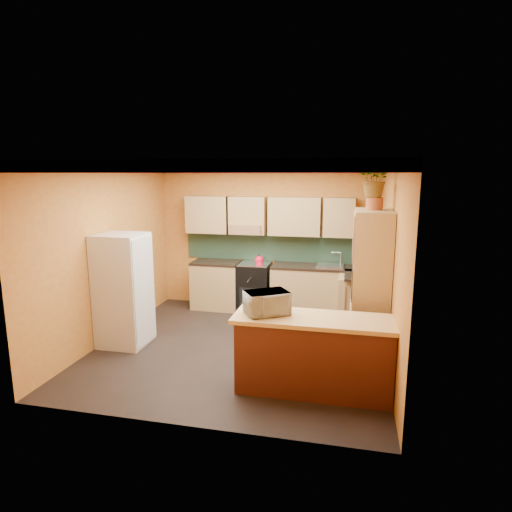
{
  "coord_description": "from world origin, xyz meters",
  "views": [
    {
      "loc": [
        1.55,
        -5.86,
        2.57
      ],
      "look_at": [
        0.15,
        0.45,
        1.32
      ],
      "focal_mm": 30.0,
      "sensor_mm": 36.0,
      "label": 1
    }
  ],
  "objects": [
    {
      "name": "room_shell",
      "position": [
        0.02,
        0.28,
        2.09
      ],
      "size": [
        4.24,
        4.24,
        2.72
      ],
      "color": "black",
      "rests_on": "ground"
    },
    {
      "name": "base_cabinets_back",
      "position": [
        0.45,
        1.8,
        0.44
      ],
      "size": [
        3.65,
        0.6,
        0.88
      ],
      "primitive_type": "cube",
      "color": "tan",
      "rests_on": "ground"
    },
    {
      "name": "countertop_back",
      "position": [
        0.45,
        1.8,
        0.9
      ],
      "size": [
        3.65,
        0.62,
        0.04
      ],
      "primitive_type": "cube",
      "color": "black",
      "rests_on": "base_cabinets_back"
    },
    {
      "name": "stove",
      "position": [
        -0.18,
        1.8,
        0.46
      ],
      "size": [
        0.58,
        0.58,
        0.91
      ],
      "primitive_type": "cube",
      "color": "black",
      "rests_on": "ground"
    },
    {
      "name": "kettle",
      "position": [
        -0.08,
        1.75,
        1.0
      ],
      "size": [
        0.22,
        0.22,
        0.18
      ],
      "primitive_type": null,
      "rotation": [
        0.0,
        0.0,
        -0.4
      ],
      "color": "red",
      "rests_on": "stove"
    },
    {
      "name": "sink",
      "position": [
        1.22,
        1.8,
        0.94
      ],
      "size": [
        0.48,
        0.4,
        0.03
      ],
      "primitive_type": "cube",
      "color": "silver",
      "rests_on": "countertop_back"
    },
    {
      "name": "base_cabinets_right",
      "position": [
        1.8,
        1.27,
        0.44
      ],
      "size": [
        0.6,
        0.8,
        0.88
      ],
      "primitive_type": "cube",
      "color": "tan",
      "rests_on": "ground"
    },
    {
      "name": "countertop_right",
      "position": [
        1.8,
        1.27,
        0.9
      ],
      "size": [
        0.62,
        0.8,
        0.04
      ],
      "primitive_type": "cube",
      "color": "black",
      "rests_on": "base_cabinets_right"
    },
    {
      "name": "fridge",
      "position": [
        -1.75,
        -0.23,
        0.85
      ],
      "size": [
        0.68,
        0.66,
        1.7
      ],
      "primitive_type": "cube",
      "color": "silver",
      "rests_on": "ground"
    },
    {
      "name": "pantry",
      "position": [
        1.85,
        -0.04,
        1.05
      ],
      "size": [
        0.48,
        0.9,
        2.1
      ],
      "primitive_type": "cube",
      "color": "tan",
      "rests_on": "ground"
    },
    {
      "name": "fern_pot",
      "position": [
        1.85,
        0.01,
        2.18
      ],
      "size": [
        0.22,
        0.22,
        0.16
      ],
      "primitive_type": "cylinder",
      "color": "brown",
      "rests_on": "pantry"
    },
    {
      "name": "fern",
      "position": [
        1.85,
        0.01,
        2.51
      ],
      "size": [
        0.47,
        0.41,
        0.49
      ],
      "primitive_type": "imported",
      "rotation": [
        0.0,
        0.0,
        -0.05
      ],
      "color": "tan",
      "rests_on": "fern_pot"
    },
    {
      "name": "breakfast_bar",
      "position": [
        1.19,
        -1.09,
        0.44
      ],
      "size": [
        1.8,
        0.55,
        0.88
      ],
      "primitive_type": "cube",
      "color": "#4E2112",
      "rests_on": "ground"
    },
    {
      "name": "bar_top",
      "position": [
        1.19,
        -1.09,
        0.91
      ],
      "size": [
        1.9,
        0.65,
        0.05
      ],
      "primitive_type": "cube",
      "color": "#DBB76A",
      "rests_on": "breakfast_bar"
    },
    {
      "name": "microwave",
      "position": [
        0.62,
        -1.09,
        1.07
      ],
      "size": [
        0.6,
        0.55,
        0.28
      ],
      "primitive_type": "imported",
      "rotation": [
        0.0,
        0.0,
        0.58
      ],
      "color": "silver",
      "rests_on": "bar_top"
    }
  ]
}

